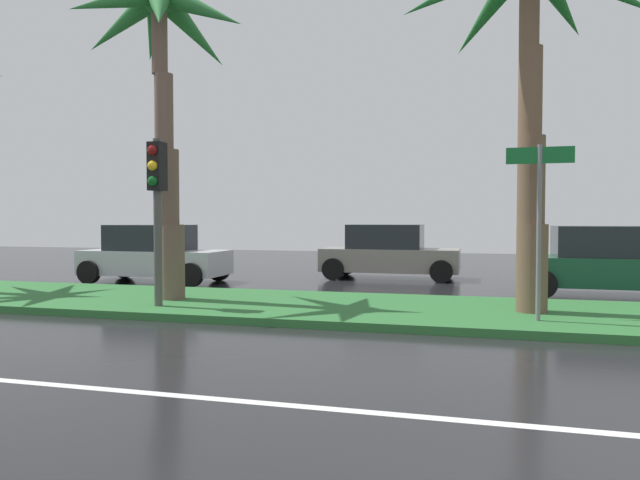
{
  "coord_description": "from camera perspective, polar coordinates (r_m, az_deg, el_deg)",
  "views": [
    {
      "loc": [
        -1.28,
        -3.55,
        1.88
      ],
      "look_at": [
        -5.09,
        10.5,
        1.37
      ],
      "focal_mm": 32.84,
      "sensor_mm": 36.0,
      "label": 1
    }
  ],
  "objects": [
    {
      "name": "ground_plane",
      "position": [
        12.77,
        20.9,
        -6.82
      ],
      "size": [
        90.0,
        42.0,
        0.1
      ],
      "primitive_type": "cube",
      "color": "black"
    },
    {
      "name": "near_lane_divider_stripe",
      "position": [
        6.0,
        27.87,
        -16.45
      ],
      "size": [
        81.0,
        0.14,
        0.01
      ],
      "primitive_type": "cube",
      "color": "white",
      "rests_on": "ground_plane"
    },
    {
      "name": "median_strip",
      "position": [
        11.77,
        21.4,
        -6.96
      ],
      "size": [
        85.5,
        4.0,
        0.15
      ],
      "primitive_type": "cube",
      "color": "#2D6B33",
      "rests_on": "ground_plane"
    },
    {
      "name": "palm_tree_mid_left",
      "position": [
        13.66,
        -15.32,
        17.66
      ],
      "size": [
        4.08,
        3.79,
        7.03
      ],
      "color": "brown",
      "rests_on": "median_strip"
    },
    {
      "name": "palm_tree_centre_left",
      "position": [
        12.18,
        19.72,
        19.61
      ],
      "size": [
        4.77,
        4.57,
        7.12
      ],
      "color": "brown",
      "rests_on": "median_strip"
    },
    {
      "name": "traffic_signal_median_left",
      "position": [
        12.1,
        -15.61,
        4.62
      ],
      "size": [
        0.28,
        0.43,
        3.34
      ],
      "color": "#4C4C47",
      "rests_on": "median_strip"
    },
    {
      "name": "street_name_sign",
      "position": [
        10.63,
        20.58,
        2.95
      ],
      "size": [
        1.1,
        0.08,
        3.0
      ],
      "color": "slate",
      "rests_on": "median_strip"
    },
    {
      "name": "car_in_traffic_leading",
      "position": [
        18.21,
        -15.89,
        -1.39
      ],
      "size": [
        4.3,
        2.02,
        1.72
      ],
      "color": "silver",
      "rests_on": "ground_plane"
    },
    {
      "name": "car_in_traffic_second",
      "position": [
        18.72,
        6.71,
        -1.23
      ],
      "size": [
        4.3,
        2.02,
        1.72
      ],
      "color": "gray",
      "rests_on": "ground_plane"
    },
    {
      "name": "car_in_traffic_third",
      "position": [
        16.06,
        26.26,
        -1.96
      ],
      "size": [
        4.3,
        2.02,
        1.72
      ],
      "color": "#195133",
      "rests_on": "ground_plane"
    }
  ]
}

